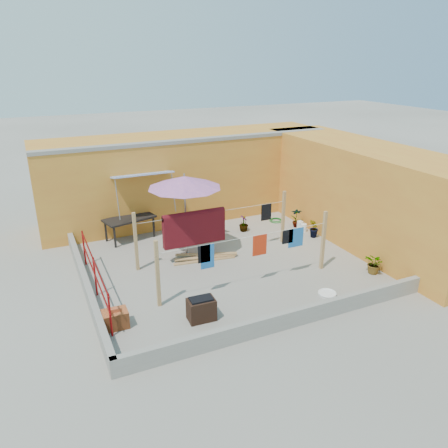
# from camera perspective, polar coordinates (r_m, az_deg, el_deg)

# --- Properties ---
(ground) EXTENTS (80.00, 80.00, 0.00)m
(ground) POSITION_cam_1_polar(r_m,az_deg,el_deg) (13.32, 0.19, -5.35)
(ground) COLOR #9E998E
(ground) RESTS_ON ground
(wall_back) EXTENTS (11.00, 3.27, 3.21)m
(wall_back) POSITION_cam_1_polar(r_m,az_deg,el_deg) (17.02, -4.96, 6.30)
(wall_back) COLOR orange
(wall_back) RESTS_ON ground
(wall_right) EXTENTS (2.40, 9.00, 3.20)m
(wall_right) POSITION_cam_1_polar(r_m,az_deg,el_deg) (15.50, 17.96, 3.82)
(wall_right) COLOR orange
(wall_right) RESTS_ON ground
(parapet_front) EXTENTS (8.30, 0.16, 0.44)m
(parapet_front) POSITION_cam_1_polar(r_m,az_deg,el_deg) (10.50, 8.63, -12.14)
(parapet_front) COLOR gray
(parapet_front) RESTS_ON ground
(parapet_left) EXTENTS (0.16, 7.30, 0.44)m
(parapet_left) POSITION_cam_1_polar(r_m,az_deg,el_deg) (12.27, -17.53, -7.73)
(parapet_left) COLOR gray
(parapet_left) RESTS_ON ground
(red_railing) EXTENTS (0.05, 4.20, 1.10)m
(red_railing) POSITION_cam_1_polar(r_m,az_deg,el_deg) (11.88, -16.56, -5.86)
(red_railing) COLOR maroon
(red_railing) RESTS_ON ground
(clothesline_rig) EXTENTS (5.09, 2.35, 1.80)m
(clothesline_rig) POSITION_cam_1_polar(r_m,az_deg,el_deg) (13.20, -3.05, -0.87)
(clothesline_rig) COLOR tan
(clothesline_rig) RESTS_ON ground
(patio_umbrella) EXTENTS (2.71, 2.71, 2.68)m
(patio_umbrella) POSITION_cam_1_polar(r_m,az_deg,el_deg) (13.13, -5.19, 5.41)
(patio_umbrella) COLOR gray
(patio_umbrella) RESTS_ON ground
(outdoor_table) EXTENTS (1.84, 1.24, 0.79)m
(outdoor_table) POSITION_cam_1_polar(r_m,az_deg,el_deg) (15.23, -12.26, 0.56)
(outdoor_table) COLOR black
(outdoor_table) RESTS_ON ground
(brick_stack) EXTENTS (0.59, 0.44, 0.51)m
(brick_stack) POSITION_cam_1_polar(r_m,az_deg,el_deg) (10.68, -14.01, -11.93)
(brick_stack) COLOR #B6582A
(brick_stack) RESTS_ON ground
(lumber_pile) EXTENTS (2.06, 0.84, 0.13)m
(lumber_pile) POSITION_cam_1_polar(r_m,az_deg,el_deg) (13.66, -2.43, -4.36)
(lumber_pile) COLOR tan
(lumber_pile) RESTS_ON ground
(brazier) EXTENTS (0.67, 0.46, 0.59)m
(brazier) POSITION_cam_1_polar(r_m,az_deg,el_deg) (10.63, -2.97, -11.03)
(brazier) COLOR black
(brazier) RESTS_ON ground
(white_basin) EXTENTS (0.49, 0.49, 0.09)m
(white_basin) POSITION_cam_1_polar(r_m,az_deg,el_deg) (12.03, 13.33, -8.84)
(white_basin) COLOR white
(white_basin) RESTS_ON ground
(water_jug_a) EXTENTS (0.21, 0.21, 0.33)m
(water_jug_a) POSITION_cam_1_polar(r_m,az_deg,el_deg) (15.99, 10.36, -0.48)
(water_jug_a) COLOR white
(water_jug_a) RESTS_ON ground
(water_jug_b) EXTENTS (0.22, 0.22, 0.35)m
(water_jug_b) POSITION_cam_1_polar(r_m,az_deg,el_deg) (16.17, 9.89, -0.17)
(water_jug_b) COLOR white
(water_jug_b) RESTS_ON ground
(green_hose) EXTENTS (0.51, 0.51, 0.07)m
(green_hose) POSITION_cam_1_polar(r_m,az_deg,el_deg) (16.88, 6.82, 0.49)
(green_hose) COLOR #17681D
(green_hose) RESTS_ON ground
(plant_back_a) EXTENTS (0.93, 0.86, 0.87)m
(plant_back_a) POSITION_cam_1_polar(r_m,az_deg,el_deg) (15.33, -1.77, 0.07)
(plant_back_a) COLOR #215618
(plant_back_a) RESTS_ON ground
(plant_back_b) EXTENTS (0.42, 0.42, 0.59)m
(plant_back_b) POSITION_cam_1_polar(r_m,az_deg,el_deg) (15.74, 2.59, 0.08)
(plant_back_b) COLOR #215618
(plant_back_b) RESTS_ON ground
(plant_right_a) EXTENTS (0.47, 0.42, 0.74)m
(plant_right_a) POSITION_cam_1_polar(r_m,az_deg,el_deg) (16.30, 9.41, 0.84)
(plant_right_a) COLOR #215618
(plant_right_a) RESTS_ON ground
(plant_right_b) EXTENTS (0.43, 0.47, 0.68)m
(plant_right_b) POSITION_cam_1_polar(r_m,az_deg,el_deg) (15.46, 11.69, -0.57)
(plant_right_b) COLOR #215618
(plant_right_b) RESTS_ON ground
(plant_right_c) EXTENTS (0.56, 0.62, 0.62)m
(plant_right_c) POSITION_cam_1_polar(r_m,az_deg,el_deg) (13.41, 19.12, -4.94)
(plant_right_c) COLOR #215618
(plant_right_c) RESTS_ON ground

